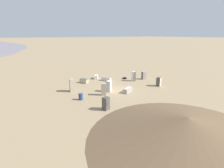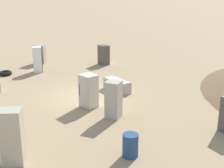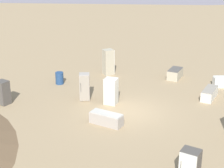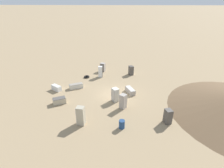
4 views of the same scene
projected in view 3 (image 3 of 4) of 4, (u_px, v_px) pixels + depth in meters
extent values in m
plane|color=#9E8460|center=(128.00, 112.00, 21.72)|extent=(1000.00, 1000.00, 0.00)
cube|color=beige|center=(209.00, 94.00, 23.53)|extent=(1.92, 1.42, 0.60)
cube|color=gray|center=(210.00, 89.00, 23.42)|extent=(1.85, 1.36, 0.04)
cube|color=#A89E93|center=(85.00, 87.00, 23.18)|extent=(0.87, 0.87, 1.69)
cube|color=gray|center=(84.00, 89.00, 22.86)|extent=(0.53, 0.36, 1.63)
cylinder|color=#2D2D2D|center=(81.00, 88.00, 22.80)|extent=(0.02, 0.02, 0.59)
cube|color=#A89E93|center=(106.00, 119.00, 20.13)|extent=(1.36, 1.92, 0.61)
cube|color=#BCB7AD|center=(106.00, 113.00, 20.02)|extent=(1.31, 1.84, 0.04)
cube|color=white|center=(224.00, 82.00, 25.47)|extent=(1.58, 1.33, 0.67)
cube|color=#4C4742|center=(3.00, 92.00, 22.57)|extent=(0.79, 0.86, 1.48)
cube|color=#B2A88E|center=(108.00, 62.00, 27.67)|extent=(0.78, 0.71, 1.91)
cube|color=silver|center=(113.00, 61.00, 27.83)|extent=(0.12, 0.60, 1.84)
cylinder|color=#2D2D2D|center=(114.00, 61.00, 27.63)|extent=(0.02, 0.02, 0.67)
cube|color=#4C4742|center=(190.00, 166.00, 15.10)|extent=(0.86, 0.93, 1.45)
cylinder|color=#2D2D2D|center=(181.00, 167.00, 14.91)|extent=(0.02, 0.02, 0.51)
cube|color=beige|center=(111.00, 91.00, 22.56)|extent=(0.95, 0.98, 1.63)
cube|color=#BCB7AD|center=(113.00, 89.00, 22.86)|extent=(0.43, 0.62, 1.56)
cylinder|color=#2D2D2D|center=(117.00, 88.00, 22.77)|extent=(0.02, 0.02, 0.57)
cube|color=#B2A88E|center=(175.00, 74.00, 27.06)|extent=(1.65, 1.38, 0.67)
cube|color=#56514C|center=(175.00, 69.00, 26.94)|extent=(1.58, 1.32, 0.04)
cylinder|color=navy|center=(60.00, 78.00, 25.95)|extent=(0.55, 0.55, 0.84)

